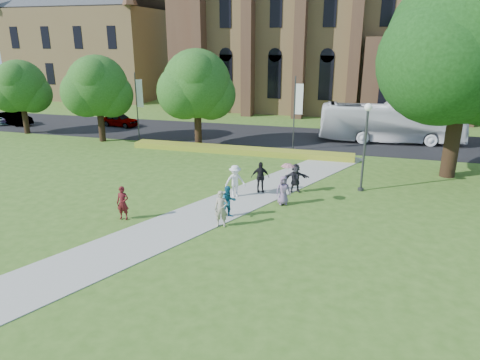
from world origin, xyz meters
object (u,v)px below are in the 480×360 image
(car_1, at_px, (15,118))
(streetlamp, at_px, (366,137))
(car_0, at_px, (120,120))
(tour_coach, at_px, (390,123))
(pedestrian_0, at_px, (123,203))
(large_tree, at_px, (467,45))

(car_1, bearing_deg, streetlamp, -95.51)
(streetlamp, relative_size, car_1, 1.24)
(streetlamp, xyz_separation_m, car_0, (-24.62, 14.00, -2.57))
(tour_coach, xyz_separation_m, car_0, (-26.84, -0.10, -1.01))
(tour_coach, bearing_deg, pedestrian_0, 142.74)
(large_tree, xyz_separation_m, pedestrian_0, (-16.98, -12.28, -7.47))
(large_tree, distance_m, car_0, 32.49)
(car_1, bearing_deg, car_0, -66.06)
(streetlamp, relative_size, tour_coach, 0.43)
(car_0, bearing_deg, tour_coach, -80.70)
(tour_coach, height_order, car_1, tour_coach)
(pedestrian_0, bearing_deg, tour_coach, 51.46)
(car_0, height_order, car_1, car_0)
(streetlamp, relative_size, pedestrian_0, 3.06)
(large_tree, relative_size, pedestrian_0, 7.72)
(large_tree, relative_size, car_0, 3.20)
(tour_coach, bearing_deg, car_0, 85.00)
(car_0, bearing_deg, car_1, 110.39)
(streetlamp, xyz_separation_m, large_tree, (5.50, 4.50, 5.07))
(large_tree, xyz_separation_m, tour_coach, (-3.28, 9.61, -6.64))
(tour_coach, relative_size, car_0, 2.98)
(car_1, height_order, pedestrian_0, pedestrian_0)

